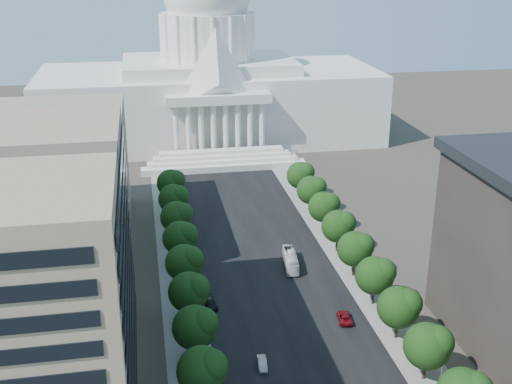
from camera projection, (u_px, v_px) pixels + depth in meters
road_asphalt at (256, 246)px, 150.91m from camera, size 30.00×260.00×0.01m
sidewalk_left at (175, 252)px, 147.75m from camera, size 8.00×260.00×0.02m
sidewalk_right at (333, 240)px, 154.07m from camera, size 8.00×260.00×0.02m
capitol at (209, 84)px, 231.18m from camera, size 120.00×56.00×73.00m
office_block_left_far at (42, 184)px, 146.83m from camera, size 38.00×52.00×30.00m
tree_l_c at (204, 370)px, 95.81m from camera, size 7.79×7.60×9.97m
tree_l_d at (196, 326)px, 106.85m from camera, size 7.79×7.60×9.97m
tree_l_e at (190, 291)px, 117.90m from camera, size 7.79×7.60×9.97m
tree_l_f at (185, 262)px, 128.94m from camera, size 7.79×7.60×9.97m
tree_l_g at (181, 237)px, 139.99m from camera, size 7.79×7.60×9.97m
tree_l_h at (178, 216)px, 151.04m from camera, size 7.79×7.60×9.97m
tree_l_i at (175, 198)px, 162.08m from camera, size 7.79×7.60×9.97m
tree_l_j at (172, 182)px, 173.13m from camera, size 7.79×7.60×9.97m
tree_r_c at (430, 345)px, 101.79m from camera, size 7.79×7.60×9.97m
tree_r_d at (401, 306)px, 112.84m from camera, size 7.79×7.60×9.97m
tree_r_e at (377, 275)px, 123.88m from camera, size 7.79×7.60×9.97m
tree_r_f at (357, 248)px, 134.93m from camera, size 7.79×7.60×9.97m
tree_r_g at (340, 225)px, 145.98m from camera, size 7.79×7.60×9.97m
tree_r_h at (325, 206)px, 157.02m from camera, size 7.79×7.60×9.97m
tree_r_i at (312, 189)px, 168.07m from camera, size 7.79×7.60×9.97m
tree_r_j at (301, 174)px, 179.11m from camera, size 7.79×7.60×9.97m
streetlight_b at (441, 350)px, 101.53m from camera, size 2.61×0.44×9.00m
streetlight_c at (384, 276)px, 124.55m from camera, size 2.61×0.44×9.00m
streetlight_d at (345, 225)px, 147.56m from camera, size 2.61×0.44×9.00m
streetlight_e at (316, 188)px, 170.57m from camera, size 2.61×0.44×9.00m
streetlight_f at (294, 160)px, 193.58m from camera, size 2.61×0.44×9.00m
car_silver at (262, 363)px, 106.80m from camera, size 1.83×4.36×1.40m
car_red at (344, 317)px, 120.07m from camera, size 3.15×5.57×1.47m
car_dark_b at (211, 304)px, 124.80m from camera, size 2.61×5.15×1.43m
city_bus at (291, 260)px, 140.56m from camera, size 3.94×11.34×3.09m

